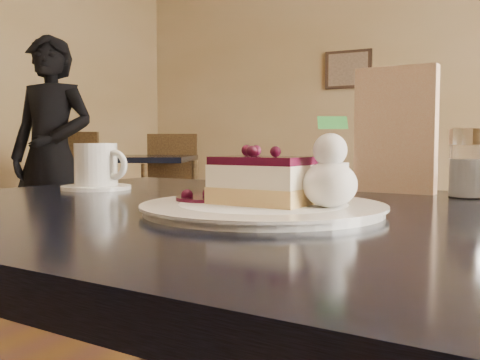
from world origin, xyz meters
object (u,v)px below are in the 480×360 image
at_px(main_table, 281,266).
at_px(patron, 52,156).
at_px(dessert_plate, 263,209).
at_px(bg_table_far_left, 127,244).
at_px(coffee_set, 97,169).
at_px(cheesecake_slice, 263,181).

relative_size(main_table, patron, 0.84).
xyz_separation_m(dessert_plate, bg_table_far_left, (-2.56, 2.84, -0.76)).
distance_m(main_table, dessert_plate, 0.11).
distance_m(coffee_set, patron, 2.76).
xyz_separation_m(dessert_plate, cheesecake_slice, (-0.00, 0.00, 0.04)).
height_order(dessert_plate, coffee_set, coffee_set).
height_order(coffee_set, patron, patron).
relative_size(dessert_plate, cheesecake_slice, 2.36).
height_order(dessert_plate, bg_table_far_left, dessert_plate).
xyz_separation_m(main_table, cheesecake_slice, (-0.00, -0.05, 0.13)).
xyz_separation_m(main_table, dessert_plate, (-0.00, -0.05, 0.09)).
xyz_separation_m(main_table, patron, (-2.54, 1.96, 0.09)).
xyz_separation_m(main_table, bg_table_far_left, (-2.56, 2.78, -0.66)).
height_order(main_table, patron, patron).
bearing_deg(dessert_plate, bg_table_far_left, 132.03).
xyz_separation_m(coffee_set, patron, (-2.07, 1.83, -0.04)).
xyz_separation_m(dessert_plate, patron, (-2.53, 2.02, -0.00)).
relative_size(dessert_plate, coffee_set, 2.16).
relative_size(main_table, cheesecake_slice, 9.97).
bearing_deg(main_table, cheesecake_slice, -90.00).
bearing_deg(cheesecake_slice, coffee_set, 163.51).
bearing_deg(dessert_plate, cheesecake_slice, 165.96).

